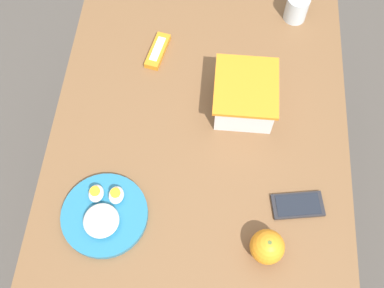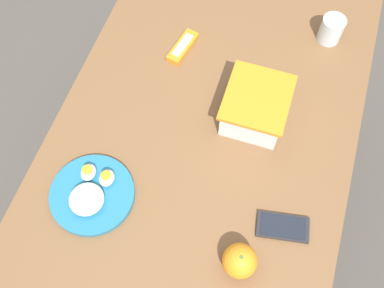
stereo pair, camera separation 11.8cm
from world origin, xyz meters
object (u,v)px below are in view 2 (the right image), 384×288
at_px(candy_bar, 183,47).
at_px(drinking_glass, 331,29).
at_px(orange_fruit, 240,261).
at_px(rice_plate, 92,194).
at_px(cell_phone, 283,227).
at_px(food_container, 255,108).

xyz_separation_m(candy_bar, drinking_glass, (-0.17, 0.41, 0.03)).
xyz_separation_m(orange_fruit, rice_plate, (-0.05, -0.40, -0.02)).
xyz_separation_m(orange_fruit, drinking_glass, (-0.74, 0.08, -0.00)).
bearing_deg(orange_fruit, cell_phone, 146.23).
height_order(food_container, rice_plate, food_container).
bearing_deg(candy_bar, food_container, 58.49).
xyz_separation_m(food_container, drinking_glass, (-0.33, 0.15, -0.00)).
bearing_deg(food_container, drinking_glass, 156.03).
height_order(rice_plate, candy_bar, rice_plate).
height_order(candy_bar, cell_phone, candy_bar).
bearing_deg(orange_fruit, candy_bar, -150.02).
relative_size(orange_fruit, rice_plate, 0.38).
height_order(orange_fruit, candy_bar, orange_fruit).
relative_size(rice_plate, candy_bar, 1.63).
distance_m(food_container, candy_bar, 0.31).
relative_size(rice_plate, cell_phone, 1.57).
bearing_deg(food_container, cell_phone, 27.18).
distance_m(cell_phone, drinking_glass, 0.62).
relative_size(cell_phone, drinking_glass, 1.71).
height_order(food_container, cell_phone, food_container).
relative_size(candy_bar, cell_phone, 0.96).
distance_m(rice_plate, cell_phone, 0.49).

